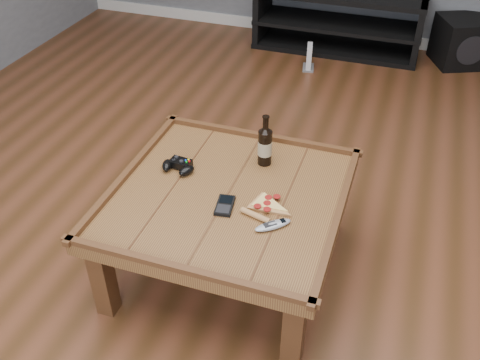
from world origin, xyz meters
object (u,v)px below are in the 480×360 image
(game_controller, at_px, (178,166))
(remote_control, at_px, (273,225))
(coffee_table, at_px, (228,205))
(pizza_slice, at_px, (265,206))
(subwoofer, at_px, (461,41))
(beer_bottle, at_px, (265,145))
(smartphone, at_px, (225,205))
(media_console, at_px, (338,22))
(game_console, at_px, (309,58))

(game_controller, xyz_separation_m, remote_control, (0.53, -0.24, -0.01))
(coffee_table, distance_m, pizza_slice, 0.20)
(subwoofer, bearing_deg, coffee_table, -133.61)
(game_controller, xyz_separation_m, subwoofer, (1.29, 2.70, -0.28))
(beer_bottle, distance_m, pizza_slice, 0.34)
(coffee_table, xyz_separation_m, smartphone, (0.02, -0.09, 0.07))
(media_console, relative_size, game_controller, 7.98)
(remote_control, bearing_deg, game_controller, -156.19)
(beer_bottle, bearing_deg, pizza_slice, -72.60)
(subwoofer, xyz_separation_m, game_console, (-1.15, -0.50, -0.10))
(media_console, xyz_separation_m, pizza_slice, (0.18, -2.79, 0.21))
(subwoofer, bearing_deg, game_controller, -139.27)
(beer_bottle, distance_m, game_controller, 0.41)
(coffee_table, xyz_separation_m, game_controller, (-0.28, 0.10, 0.08))
(subwoofer, bearing_deg, media_console, 159.01)
(media_console, relative_size, smartphone, 10.05)
(coffee_table, distance_m, subwoofer, 2.98)
(pizza_slice, bearing_deg, coffee_table, -175.68)
(remote_control, bearing_deg, coffee_table, -161.77)
(beer_bottle, relative_size, game_console, 1.27)
(beer_bottle, xyz_separation_m, game_controller, (-0.36, -0.18, -0.08))
(smartphone, relative_size, subwoofer, 0.28)
(beer_bottle, height_order, subwoofer, beer_bottle)
(game_controller, bearing_deg, remote_control, -18.96)
(remote_control, bearing_deg, beer_bottle, 159.51)
(pizza_slice, height_order, smartphone, pizza_slice)
(coffee_table, height_order, smartphone, coffee_table)
(coffee_table, relative_size, beer_bottle, 4.04)
(media_console, bearing_deg, remote_control, -85.13)
(smartphone, xyz_separation_m, game_console, (-0.15, 2.38, -0.37))
(beer_bottle, height_order, pizza_slice, beer_bottle)
(beer_bottle, xyz_separation_m, smartphone, (-0.07, -0.37, -0.09))
(coffee_table, height_order, game_controller, game_controller)
(pizza_slice, bearing_deg, game_console, 113.22)
(media_console, relative_size, remote_control, 9.22)
(smartphone, bearing_deg, remote_control, -22.74)
(game_controller, height_order, pizza_slice, game_controller)
(game_controller, bearing_deg, coffee_table, -13.58)
(remote_control, bearing_deg, pizza_slice, 169.22)
(media_console, distance_m, beer_bottle, 2.49)
(smartphone, height_order, game_console, smartphone)
(beer_bottle, bearing_deg, remote_control, -68.94)
(coffee_table, relative_size, remote_control, 6.78)
(media_console, xyz_separation_m, smartphone, (0.02, -2.84, 0.21))
(media_console, distance_m, smartphone, 2.84)
(media_console, bearing_deg, smartphone, -89.65)
(media_console, relative_size, beer_bottle, 5.49)
(media_console, distance_m, remote_control, 2.91)
(game_controller, distance_m, subwoofer, 3.01)
(game_controller, relative_size, game_console, 0.88)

